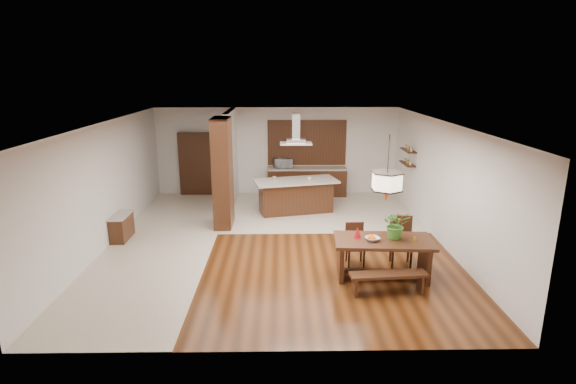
{
  "coord_description": "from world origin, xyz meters",
  "views": [
    {
      "loc": [
        0.13,
        -10.34,
        4.03
      ],
      "look_at": [
        0.3,
        0.0,
        1.25
      ],
      "focal_mm": 28.0,
      "sensor_mm": 36.0,
      "label": 1
    }
  ],
  "objects_px": {
    "foliage_plant": "(396,224)",
    "island_cup": "(309,179)",
    "dining_table": "(383,249)",
    "dining_chair_left": "(355,245)",
    "microwave": "(283,163)",
    "range_hood": "(296,129)",
    "hallway_console": "(122,227)",
    "kitchen_island": "(296,196)",
    "dining_chair_right": "(401,242)",
    "dining_bench": "(388,283)",
    "pendant_lantern": "(388,169)",
    "fruit_bowl": "(372,239)"
  },
  "relations": [
    {
      "from": "foliage_plant",
      "to": "range_hood",
      "type": "bearing_deg",
      "value": 113.16
    },
    {
      "from": "dining_bench",
      "to": "dining_chair_right",
      "type": "xyz_separation_m",
      "value": [
        0.56,
        1.26,
        0.32
      ]
    },
    {
      "from": "island_cup",
      "to": "kitchen_island",
      "type": "bearing_deg",
      "value": 171.72
    },
    {
      "from": "dining_table",
      "to": "dining_chair_right",
      "type": "relative_size",
      "value": 1.89
    },
    {
      "from": "hallway_console",
      "to": "foliage_plant",
      "type": "distance_m",
      "value": 6.63
    },
    {
      "from": "foliage_plant",
      "to": "island_cup",
      "type": "distance_m",
      "value": 4.5
    },
    {
      "from": "dining_table",
      "to": "pendant_lantern",
      "type": "distance_m",
      "value": 1.65
    },
    {
      "from": "pendant_lantern",
      "to": "range_hood",
      "type": "distance_m",
      "value": 4.67
    },
    {
      "from": "range_hood",
      "to": "fruit_bowl",
      "type": "bearing_deg",
      "value": -72.83
    },
    {
      "from": "fruit_bowl",
      "to": "microwave",
      "type": "height_order",
      "value": "microwave"
    },
    {
      "from": "microwave",
      "to": "range_hood",
      "type": "bearing_deg",
      "value": -96.53
    },
    {
      "from": "dining_table",
      "to": "fruit_bowl",
      "type": "distance_m",
      "value": 0.35
    },
    {
      "from": "dining_table",
      "to": "kitchen_island",
      "type": "bearing_deg",
      "value": 110.12
    },
    {
      "from": "dining_chair_right",
      "to": "foliage_plant",
      "type": "distance_m",
      "value": 0.81
    },
    {
      "from": "foliage_plant",
      "to": "fruit_bowl",
      "type": "height_order",
      "value": "foliage_plant"
    },
    {
      "from": "dining_bench",
      "to": "range_hood",
      "type": "xyz_separation_m",
      "value": [
        -1.56,
        5.07,
        2.26
      ]
    },
    {
      "from": "hallway_console",
      "to": "dining_bench",
      "type": "distance_m",
      "value": 6.61
    },
    {
      "from": "dining_chair_right",
      "to": "kitchen_island",
      "type": "distance_m",
      "value": 4.36
    },
    {
      "from": "foliage_plant",
      "to": "dining_table",
      "type": "bearing_deg",
      "value": -167.31
    },
    {
      "from": "dining_bench",
      "to": "kitchen_island",
      "type": "xyz_separation_m",
      "value": [
        -1.56,
        5.07,
        0.3
      ]
    },
    {
      "from": "dining_chair_right",
      "to": "microwave",
      "type": "xyz_separation_m",
      "value": [
        -2.48,
        5.68,
        0.57
      ]
    },
    {
      "from": "foliage_plant",
      "to": "kitchen_island",
      "type": "height_order",
      "value": "foliage_plant"
    },
    {
      "from": "kitchen_island",
      "to": "microwave",
      "type": "xyz_separation_m",
      "value": [
        -0.36,
        1.87,
        0.6
      ]
    },
    {
      "from": "island_cup",
      "to": "microwave",
      "type": "bearing_deg",
      "value": 111.29
    },
    {
      "from": "dining_bench",
      "to": "microwave",
      "type": "distance_m",
      "value": 7.25
    },
    {
      "from": "hallway_console",
      "to": "foliage_plant",
      "type": "xyz_separation_m",
      "value": [
        6.22,
        -2.16,
        0.79
      ]
    },
    {
      "from": "dining_chair_left",
      "to": "dining_chair_right",
      "type": "distance_m",
      "value": 0.97
    },
    {
      "from": "hallway_console",
      "to": "kitchen_island",
      "type": "bearing_deg",
      "value": 26.26
    },
    {
      "from": "island_cup",
      "to": "dining_chair_right",
      "type": "bearing_deg",
      "value": -65.24
    },
    {
      "from": "range_hood",
      "to": "island_cup",
      "type": "xyz_separation_m",
      "value": [
        0.39,
        -0.06,
        -1.44
      ]
    },
    {
      "from": "dining_chair_left",
      "to": "dining_chair_right",
      "type": "relative_size",
      "value": 0.85
    },
    {
      "from": "dining_chair_right",
      "to": "range_hood",
      "type": "distance_m",
      "value": 4.78
    },
    {
      "from": "hallway_console",
      "to": "dining_chair_right",
      "type": "relative_size",
      "value": 0.84
    },
    {
      "from": "dining_table",
      "to": "fruit_bowl",
      "type": "height_order",
      "value": "fruit_bowl"
    },
    {
      "from": "kitchen_island",
      "to": "pendant_lantern",
      "type": "bearing_deg",
      "value": -83.08
    },
    {
      "from": "hallway_console",
      "to": "dining_chair_right",
      "type": "xyz_separation_m",
      "value": [
        6.5,
        -1.65,
        0.21
      ]
    },
    {
      "from": "hallway_console",
      "to": "range_hood",
      "type": "height_order",
      "value": "range_hood"
    },
    {
      "from": "pendant_lantern",
      "to": "range_hood",
      "type": "height_order",
      "value": "same"
    },
    {
      "from": "dining_chair_left",
      "to": "foliage_plant",
      "type": "distance_m",
      "value": 1.11
    },
    {
      "from": "dining_bench",
      "to": "dining_table",
      "type": "bearing_deg",
      "value": 86.43
    },
    {
      "from": "dining_table",
      "to": "kitchen_island",
      "type": "distance_m",
      "value": 4.66
    },
    {
      "from": "hallway_console",
      "to": "microwave",
      "type": "height_order",
      "value": "microwave"
    },
    {
      "from": "kitchen_island",
      "to": "microwave",
      "type": "height_order",
      "value": "microwave"
    },
    {
      "from": "pendant_lantern",
      "to": "island_cup",
      "type": "distance_m",
      "value": 4.64
    },
    {
      "from": "foliage_plant",
      "to": "island_cup",
      "type": "height_order",
      "value": "foliage_plant"
    },
    {
      "from": "dining_table",
      "to": "range_hood",
      "type": "bearing_deg",
      "value": 110.11
    },
    {
      "from": "kitchen_island",
      "to": "microwave",
      "type": "bearing_deg",
      "value": 87.69
    },
    {
      "from": "dining_table",
      "to": "island_cup",
      "type": "relative_size",
      "value": 17.58
    },
    {
      "from": "fruit_bowl",
      "to": "dining_bench",
      "type": "bearing_deg",
      "value": -73.57
    },
    {
      "from": "dining_table",
      "to": "dining_chair_left",
      "type": "bearing_deg",
      "value": 125.72
    }
  ]
}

